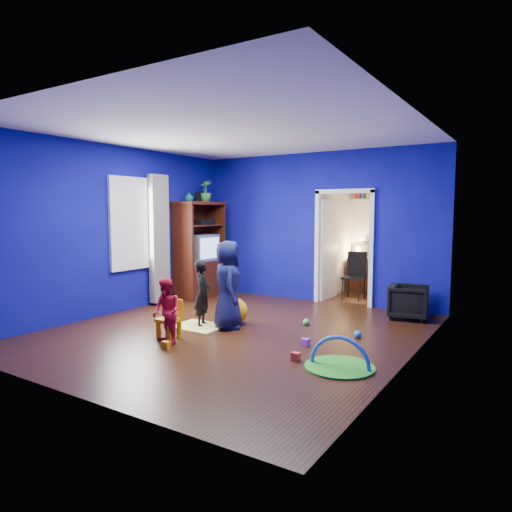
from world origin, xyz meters
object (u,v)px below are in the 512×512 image
Objects in this scene: tv_armoire at (199,250)px; play_mat at (340,367)px; toddler_red at (166,312)px; folding_chair at (354,277)px; child_navy at (228,285)px; child_black at (203,293)px; vase at (189,197)px; kid_chair at (169,321)px; study_desk at (369,275)px; hopper_ball at (235,311)px; armchair at (409,302)px; crt_tv at (201,248)px.

play_mat is (4.12, -2.54, -0.97)m from tv_armoire.
toddler_red is 0.97× the size of folding_chair.
child_navy reaches higher than folding_chair.
play_mat is at bearing -127.63° from child_black.
tv_armoire is (0.00, 0.30, -1.07)m from vase.
vase reaches higher than child_navy.
kid_chair is (0.05, -0.80, -0.26)m from child_black.
hopper_ball is at bearing -102.47° from study_desk.
play_mat is 0.90× the size of study_desk.
child_navy is 2.86m from vase.
child_black is 1.29× the size of play_mat.
child_black is 2.05× the size of kid_chair.
vase is at bearing -149.04° from folding_chair.
child_black reaches higher than toddler_red.
vase is (-2.01, 1.49, 1.39)m from child_navy.
tv_armoire is (-4.18, -0.29, 0.70)m from armchair.
play_mat is (4.08, -2.54, -1.01)m from crt_tv.
armchair is 2.88m from hopper_ball.
kid_chair is (-0.29, -1.17, 0.04)m from hopper_ball.
armchair reaches higher than hopper_ball.
vase is 5.12m from play_mat.
child_navy reaches higher than play_mat.
folding_chair is (1.15, 4.10, 0.21)m from kid_chair.
tv_armoire is at bearing -140.17° from study_desk.
toddler_red is at bearing 167.59° from child_black.
hopper_ball is (1.92, -1.54, -0.81)m from crt_tv.
study_desk reaches higher than kid_chair.
toddler_red is at bearing -55.11° from vase.
kid_chair is at bearing -55.28° from vase.
armchair is 3.38m from child_black.
study_desk is (1.20, 4.26, -0.14)m from child_black.
tv_armoire reaches higher than child_black.
tv_armoire is at bearing -153.73° from folding_chair.
armchair is 0.78× the size of play_mat.
armchair is at bearing 8.06° from vase.
crt_tv is at bearing 0.00° from tv_armoire.
child_black is (-2.56, -2.20, 0.23)m from armchair.
crt_tv is at bearing 141.07° from toddler_red.
armchair is at bearing 4.03° from crt_tv.
child_navy is at bearing 124.47° from armchair.
vase is 0.21× the size of study_desk.
folding_chair is (-1.30, 3.93, 0.45)m from play_mat.
folding_chair is at bearing 96.53° from toddler_red.
tv_armoire reaches higher than hopper_ball.
hopper_ball is (-0.05, 0.25, -0.46)m from child_navy.
study_desk is (0.81, 4.14, -0.29)m from child_navy.
vase is 0.45× the size of hopper_ball.
hopper_ball is (1.96, -1.24, -1.85)m from vase.
kid_chair is 0.54× the size of folding_chair.
crt_tv is at bearing 84.73° from armchair.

